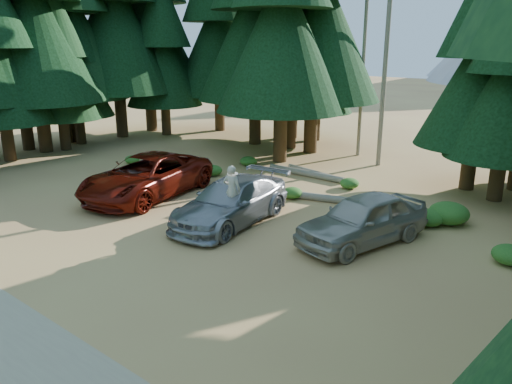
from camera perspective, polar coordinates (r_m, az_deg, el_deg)
ground at (r=16.76m, az=-11.09°, el=-5.71°), size 160.00×160.00×0.00m
forest_belt_north at (r=28.27m, az=12.75°, el=3.46°), size 36.00×7.00×22.00m
forest_belt_west at (r=31.44m, az=-23.96°, el=3.74°), size 6.00×22.00×22.00m
snag_front at (r=26.76m, az=14.68°, el=15.59°), size 0.24×0.24×12.00m
snag_back at (r=29.02m, az=12.14°, el=13.83°), size 0.20×0.20×10.00m
red_pickup at (r=21.52m, az=-12.40°, el=1.76°), size 4.01×6.77×1.77m
silver_minivan_center at (r=18.00m, az=-2.87°, el=-1.14°), size 2.74×5.62×1.57m
silver_minivan_right at (r=16.52m, az=12.11°, el=-3.06°), size 3.16×5.14×1.64m
frisbee_player at (r=17.10m, az=-2.77°, el=0.23°), size 0.73×0.59×1.75m
log_left at (r=24.53m, az=5.69°, el=2.15°), size 4.27×0.36×0.30m
log_mid at (r=24.78m, az=6.49°, el=2.23°), size 3.29×0.97×0.27m
log_right at (r=20.92m, az=5.83°, el=-0.44°), size 4.73×1.58×0.31m
shrub_far_left at (r=24.62m, az=-4.97°, el=2.47°), size 0.93×0.93×0.51m
shrub_left at (r=26.48m, az=-0.87°, el=3.54°), size 0.91×0.91×0.50m
shrub_center_left at (r=20.99m, az=4.15°, el=-0.10°), size 0.86×0.86×0.48m
shrub_center_right at (r=22.75m, az=10.64°, el=0.98°), size 0.86×0.86×0.47m
shrub_right at (r=18.89m, az=19.13°, el=-2.78°), size 1.08×1.08×0.59m
shrub_far_right at (r=19.30m, az=21.17°, el=-2.27°), size 1.44×1.44×0.79m
shrub_edge_west at (r=27.85m, az=-13.98°, el=3.63°), size 0.78×0.78×0.43m
shrub_edge_east at (r=16.65m, az=27.03°, el=-6.40°), size 1.04×1.04×0.57m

